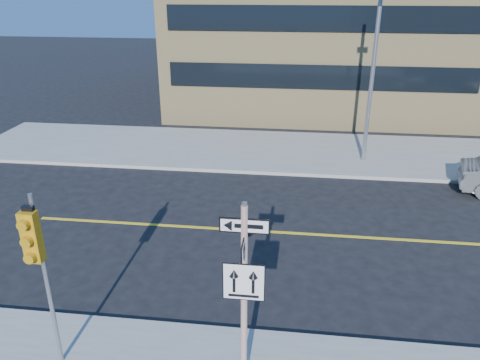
# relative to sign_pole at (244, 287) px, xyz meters

# --- Properties ---
(ground) EXTENTS (120.00, 120.00, 0.00)m
(ground) POSITION_rel_sign_pole_xyz_m (0.00, 2.51, -2.44)
(ground) COLOR black
(ground) RESTS_ON ground
(sign_pole) EXTENTS (0.92, 0.92, 4.06)m
(sign_pole) POSITION_rel_sign_pole_xyz_m (0.00, 0.00, 0.00)
(sign_pole) COLOR silver
(sign_pole) RESTS_ON near_sidewalk
(traffic_signal) EXTENTS (0.32, 0.45, 4.00)m
(traffic_signal) POSITION_rel_sign_pole_xyz_m (-4.00, -0.15, 0.59)
(traffic_signal) COLOR gray
(traffic_signal) RESTS_ON near_sidewalk
(streetlight_a) EXTENTS (0.55, 2.25, 8.00)m
(streetlight_a) POSITION_rel_sign_pole_xyz_m (4.00, 13.27, 2.32)
(streetlight_a) COLOR gray
(streetlight_a) RESTS_ON far_sidewalk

